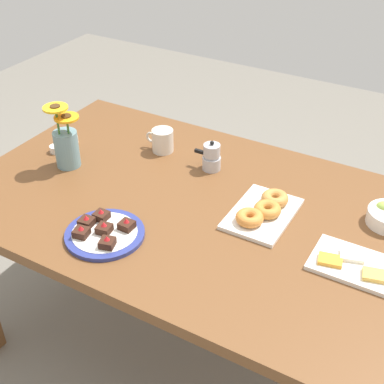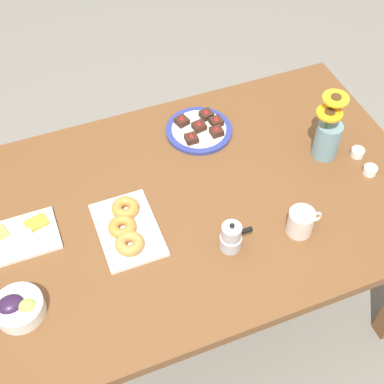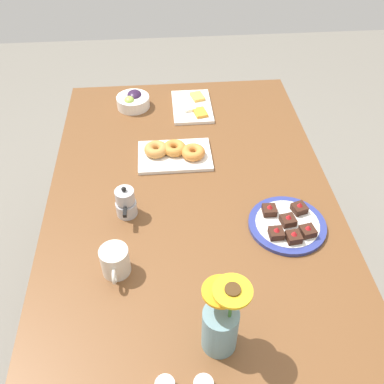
% 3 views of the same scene
% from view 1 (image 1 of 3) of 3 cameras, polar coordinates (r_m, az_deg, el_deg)
% --- Properties ---
extents(ground_plane, '(6.00, 6.00, 0.00)m').
position_cam_1_polar(ground_plane, '(2.34, -0.00, -15.93)').
color(ground_plane, slate).
extents(dining_table, '(1.60, 1.00, 0.74)m').
position_cam_1_polar(dining_table, '(1.89, -0.00, -3.14)').
color(dining_table, brown).
rests_on(dining_table, ground_plane).
extents(coffee_mug, '(0.12, 0.08, 0.09)m').
position_cam_1_polar(coffee_mug, '(2.11, -3.18, 5.55)').
color(coffee_mug, beige).
rests_on(coffee_mug, dining_table).
extents(cheese_platter, '(0.26, 0.17, 0.03)m').
position_cam_1_polar(cheese_platter, '(1.64, 17.05, -7.47)').
color(cheese_platter, white).
rests_on(cheese_platter, dining_table).
extents(croissant_platter, '(0.19, 0.28, 0.05)m').
position_cam_1_polar(croissant_platter, '(1.77, 7.61, -2.00)').
color(croissant_platter, white).
rests_on(croissant_platter, dining_table).
extents(jam_cup_honey, '(0.05, 0.05, 0.03)m').
position_cam_1_polar(jam_cup_honey, '(2.23, -12.66, 5.50)').
color(jam_cup_honey, white).
rests_on(jam_cup_honey, dining_table).
extents(jam_cup_berry, '(0.05, 0.05, 0.03)m').
position_cam_1_polar(jam_cup_berry, '(2.18, -14.32, 4.51)').
color(jam_cup_berry, white).
rests_on(jam_cup_berry, dining_table).
extents(dessert_plate, '(0.25, 0.25, 0.05)m').
position_cam_1_polar(dessert_plate, '(1.70, -9.35, -4.31)').
color(dessert_plate, navy).
rests_on(dessert_plate, dining_table).
extents(flower_vase, '(0.12, 0.11, 0.25)m').
position_cam_1_polar(flower_vase, '(2.04, -13.27, 4.92)').
color(flower_vase, '#6B939E').
rests_on(flower_vase, dining_table).
extents(moka_pot, '(0.11, 0.07, 0.12)m').
position_cam_1_polar(moka_pot, '(1.99, 2.09, 3.71)').
color(moka_pot, '#B7B7BC').
rests_on(moka_pot, dining_table).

